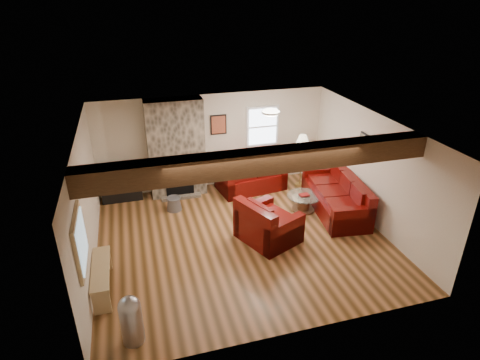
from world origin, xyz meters
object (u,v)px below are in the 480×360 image
(sofa_three, at_px, (335,194))
(tv_cabinet, at_px, (122,191))
(floor_lamp, at_px, (303,143))
(loveseat, at_px, (251,173))
(television, at_px, (120,173))
(armchair_red, at_px, (269,220))
(coffee_table, at_px, (304,203))

(sofa_three, height_order, tv_cabinet, sofa_three)
(sofa_three, xyz_separation_m, floor_lamp, (-0.23, 1.52, 0.78))
(sofa_three, height_order, loveseat, loveseat)
(tv_cabinet, height_order, television, television)
(armchair_red, xyz_separation_m, coffee_table, (1.24, 0.94, -0.27))
(sofa_three, xyz_separation_m, loveseat, (-1.60, 1.68, 0.01))
(floor_lamp, bearing_deg, television, 174.41)
(loveseat, distance_m, coffee_table, 1.73)
(loveseat, xyz_separation_m, armchair_red, (-0.35, -2.41, 0.01))
(loveseat, relative_size, television, 2.08)
(television, bearing_deg, armchair_red, -42.38)
(floor_lamp, bearing_deg, armchair_red, -127.29)
(armchair_red, bearing_deg, tv_cabinet, 23.86)
(television, height_order, floor_lamp, floor_lamp)
(coffee_table, xyz_separation_m, floor_lamp, (0.48, 1.31, 1.02))
(coffee_table, bearing_deg, armchair_red, -142.75)
(coffee_table, bearing_deg, sofa_three, -16.61)
(armchair_red, height_order, tv_cabinet, armchair_red)
(sofa_three, distance_m, armchair_red, 2.08)
(loveseat, xyz_separation_m, floor_lamp, (1.36, -0.16, 0.77))
(tv_cabinet, xyz_separation_m, floor_lamp, (4.68, -0.46, 0.98))
(loveseat, bearing_deg, tv_cabinet, 166.51)
(armchair_red, xyz_separation_m, tv_cabinet, (-2.97, 2.71, -0.22))
(loveseat, relative_size, floor_lamp, 1.19)
(television, distance_m, floor_lamp, 4.73)
(loveseat, height_order, tv_cabinet, loveseat)
(sofa_three, height_order, armchair_red, armchair_red)
(sofa_three, distance_m, loveseat, 2.32)
(armchair_red, height_order, coffee_table, armchair_red)
(sofa_three, relative_size, armchair_red, 2.00)
(coffee_table, relative_size, tv_cabinet, 0.83)
(sofa_three, xyz_separation_m, television, (-4.92, 1.98, 0.28))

